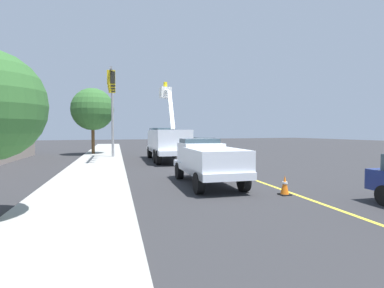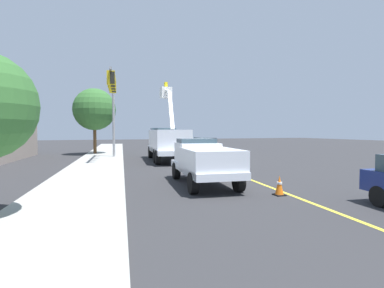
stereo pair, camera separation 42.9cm
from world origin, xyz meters
TOP-DOWN VIEW (x-y plane):
  - ground at (0.00, 0.00)m, footprint 120.00×120.00m
  - sidewalk_far_side at (0.86, 7.92)m, footprint 60.04×10.07m
  - lane_centre_stripe at (0.00, 0.00)m, footprint 49.72×5.57m
  - utility_bucket_truck at (0.17, 2.64)m, footprint 8.42×3.37m
  - service_pickup_truck at (-11.06, 3.86)m, footprint 5.79×2.69m
  - passing_minivan at (7.02, -3.47)m, footprint 4.98×2.41m
  - traffic_cone_leading at (-14.08, 1.98)m, footprint 0.40×0.40m
  - traffic_cone_mid_front at (3.16, 0.32)m, footprint 0.40×0.40m
  - traffic_signal_mast at (1.76, 6.79)m, footprint 6.95×1.07m
  - street_tree_right at (8.45, 8.08)m, footprint 4.24×4.24m

SIDE VIEW (x-z plane):
  - ground at x=0.00m, z-range 0.00..0.00m
  - lane_centre_stripe at x=0.00m, z-range 0.00..0.01m
  - sidewalk_far_side at x=0.86m, z-range 0.00..0.12m
  - traffic_cone_mid_front at x=3.16m, z-range -0.01..0.72m
  - traffic_cone_leading at x=-14.08m, z-range -0.01..0.75m
  - passing_minivan at x=7.02m, z-range 0.13..1.82m
  - service_pickup_truck at x=-11.06m, z-range 0.09..2.15m
  - utility_bucket_truck at x=0.17m, z-range -1.72..4.93m
  - street_tree_right at x=8.45m, z-range 1.23..7.97m
  - traffic_signal_mast at x=1.76m, z-range 1.60..9.18m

